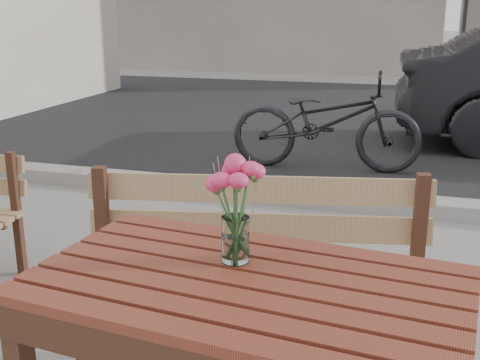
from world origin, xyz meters
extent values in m
cube|color=black|center=(0.00, 7.00, 0.00)|extent=(30.00, 8.00, 0.00)
cube|color=gray|center=(0.00, 3.00, 0.06)|extent=(30.00, 0.25, 0.12)
cube|color=#5C1F18|center=(0.15, -0.06, 0.77)|extent=(1.34, 0.87, 0.03)
cube|color=#331F11|center=(-0.39, 0.32, 0.37)|extent=(0.07, 0.07, 0.75)
cube|color=#91704B|center=(0.02, 0.54, 0.47)|extent=(1.52, 0.69, 0.03)
cube|color=#91704B|center=(-0.03, 0.76, 0.71)|extent=(1.45, 0.34, 0.40)
cube|color=#331F11|center=(-0.60, 0.24, 0.24)|extent=(0.06, 0.06, 0.48)
cube|color=#331F11|center=(-0.67, 0.56, 0.45)|extent=(0.06, 0.06, 0.89)
cube|color=#331F11|center=(0.64, 0.84, 0.45)|extent=(0.06, 0.06, 0.89)
cylinder|color=white|center=(0.09, 0.05, 0.85)|extent=(0.09, 0.09, 0.15)
cylinder|color=#396B32|center=(0.09, 0.05, 0.93)|extent=(0.05, 0.05, 0.29)
cube|color=#331F11|center=(-1.60, 1.19, 0.38)|extent=(0.05, 0.05, 0.75)
imported|color=black|center=(-0.25, 4.11, 0.48)|extent=(1.85, 0.75, 0.95)
camera|label=1|loc=(0.59, -1.60, 1.55)|focal=45.00mm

